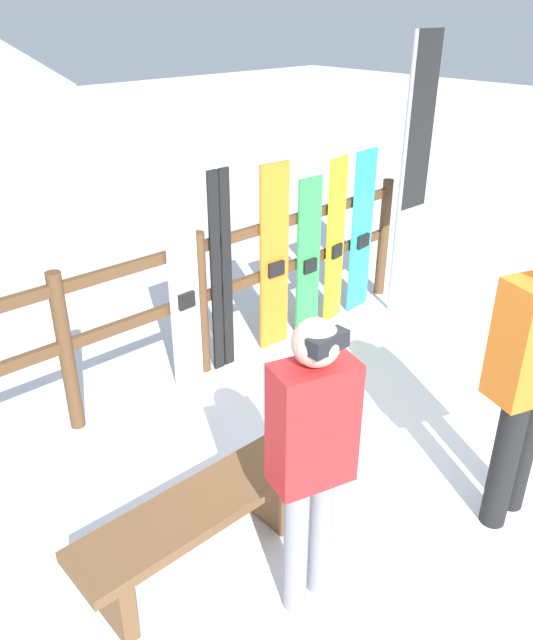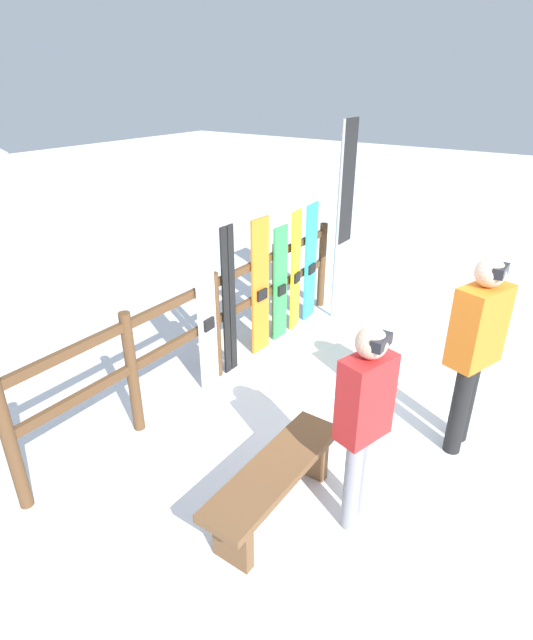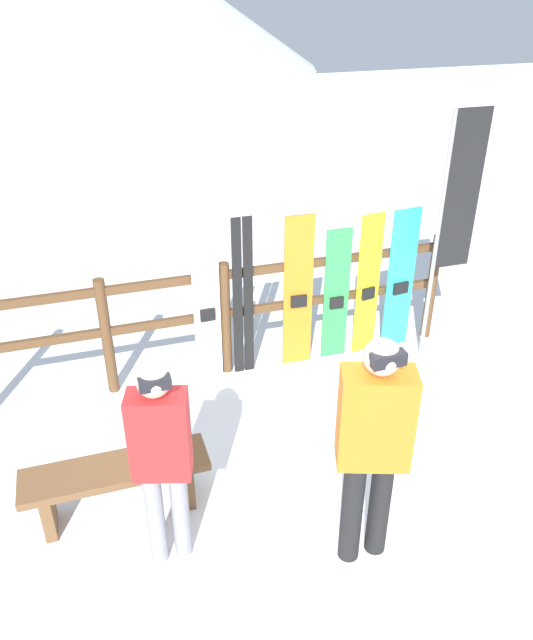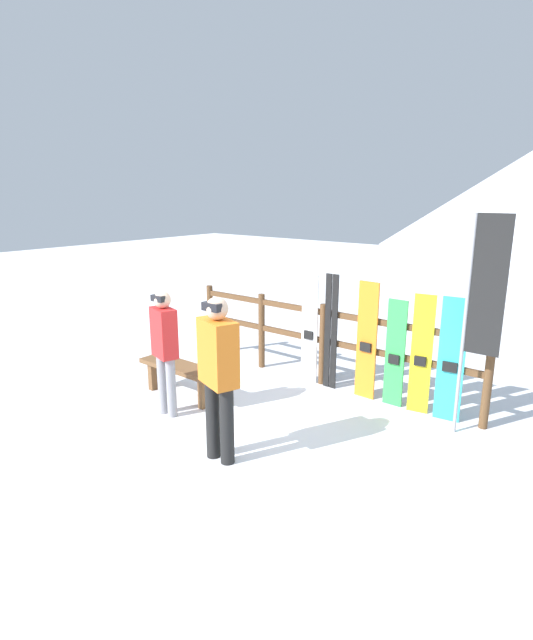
{
  "view_description": "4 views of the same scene",
  "coord_description": "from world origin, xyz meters",
  "px_view_note": "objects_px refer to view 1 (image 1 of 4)",
  "views": [
    {
      "loc": [
        -2.53,
        -1.65,
        2.68
      ],
      "look_at": [
        -0.24,
        0.88,
        0.92
      ],
      "focal_mm": 35.0,
      "sensor_mm": 36.0,
      "label": 1
    },
    {
      "loc": [
        -3.46,
        -1.17,
        2.92
      ],
      "look_at": [
        -0.38,
        0.99,
        1.07
      ],
      "focal_mm": 28.0,
      "sensor_mm": 36.0,
      "label": 2
    },
    {
      "loc": [
        -1.2,
        -3.17,
        3.54
      ],
      "look_at": [
        0.08,
        0.86,
        1.13
      ],
      "focal_mm": 35.0,
      "sensor_mm": 36.0,
      "label": 3
    },
    {
      "loc": [
        3.61,
        -3.86,
        2.69
      ],
      "look_at": [
        -0.23,
        0.92,
        1.1
      ],
      "focal_mm": 28.0,
      "sensor_mm": 36.0,
      "label": 4
    }
  ],
  "objects_px": {
    "bench": "(197,520)",
    "snowboard_orange": "(274,260)",
    "ski_pair_black": "(221,274)",
    "snowboard_yellow": "(335,243)",
    "person_red": "(312,450)",
    "snowboard_white": "(184,290)",
    "rental_flag": "(414,146)",
    "snowboard_green": "(308,258)",
    "snowboard_cyan": "(362,233)"
  },
  "relations": [
    {
      "from": "person_red",
      "to": "snowboard_white",
      "type": "relative_size",
      "value": 0.99
    },
    {
      "from": "snowboard_orange",
      "to": "snowboard_green",
      "type": "height_order",
      "value": "snowboard_orange"
    },
    {
      "from": "bench",
      "to": "snowboard_yellow",
      "type": "relative_size",
      "value": 0.88
    },
    {
      "from": "rental_flag",
      "to": "bench",
      "type": "bearing_deg",
      "value": -159.37
    },
    {
      "from": "bench",
      "to": "snowboard_white",
      "type": "height_order",
      "value": "snowboard_white"
    },
    {
      "from": "snowboard_yellow",
      "to": "person_red",
      "type": "bearing_deg",
      "value": -139.82
    },
    {
      "from": "snowboard_cyan",
      "to": "rental_flag",
      "type": "bearing_deg",
      "value": -39.27
    },
    {
      "from": "bench",
      "to": "ski_pair_black",
      "type": "xyz_separation_m",
      "value": [
        1.38,
        1.52,
        0.48
      ]
    },
    {
      "from": "person_red",
      "to": "snowboard_orange",
      "type": "bearing_deg",
      "value": 50.82
    },
    {
      "from": "snowboard_yellow",
      "to": "bench",
      "type": "bearing_deg",
      "value": -150.47
    },
    {
      "from": "snowboard_white",
      "to": "snowboard_orange",
      "type": "xyz_separation_m",
      "value": [
        0.9,
        -0.0,
        -0.0
      ]
    },
    {
      "from": "ski_pair_black",
      "to": "rental_flag",
      "type": "relative_size",
      "value": 0.65
    },
    {
      "from": "person_red",
      "to": "snowboard_white",
      "type": "height_order",
      "value": "snowboard_white"
    },
    {
      "from": "snowboard_green",
      "to": "rental_flag",
      "type": "height_order",
      "value": "rental_flag"
    },
    {
      "from": "person_red",
      "to": "ski_pair_black",
      "type": "bearing_deg",
      "value": 61.62
    },
    {
      "from": "person_red",
      "to": "snowboard_yellow",
      "type": "bearing_deg",
      "value": 40.18
    },
    {
      "from": "snowboard_white",
      "to": "snowboard_yellow",
      "type": "height_order",
      "value": "snowboard_white"
    },
    {
      "from": "ski_pair_black",
      "to": "rental_flag",
      "type": "bearing_deg",
      "value": -7.48
    },
    {
      "from": "snowboard_white",
      "to": "snowboard_green",
      "type": "bearing_deg",
      "value": -0.01
    },
    {
      "from": "snowboard_white",
      "to": "ski_pair_black",
      "type": "xyz_separation_m",
      "value": [
        0.35,
        0.0,
        0.02
      ]
    },
    {
      "from": "snowboard_white",
      "to": "snowboard_cyan",
      "type": "height_order",
      "value": "snowboard_white"
    },
    {
      "from": "snowboard_yellow",
      "to": "ski_pair_black",
      "type": "bearing_deg",
      "value": 179.85
    },
    {
      "from": "snowboard_white",
      "to": "snowboard_green",
      "type": "relative_size",
      "value": 1.13
    },
    {
      "from": "ski_pair_black",
      "to": "rental_flag",
      "type": "xyz_separation_m",
      "value": [
        1.97,
        -0.26,
        0.73
      ]
    },
    {
      "from": "snowboard_cyan",
      "to": "bench",
      "type": "bearing_deg",
      "value": -153.48
    },
    {
      "from": "ski_pair_black",
      "to": "snowboard_orange",
      "type": "relative_size",
      "value": 1.03
    },
    {
      "from": "snowboard_white",
      "to": "rental_flag",
      "type": "xyz_separation_m",
      "value": [
        2.32,
        -0.25,
        0.76
      ]
    },
    {
      "from": "bench",
      "to": "snowboard_green",
      "type": "relative_size",
      "value": 0.95
    },
    {
      "from": "snowboard_white",
      "to": "snowboard_orange",
      "type": "distance_m",
      "value": 0.9
    },
    {
      "from": "person_red",
      "to": "ski_pair_black",
      "type": "distance_m",
      "value": 2.29
    },
    {
      "from": "bench",
      "to": "snowboard_yellow",
      "type": "bearing_deg",
      "value": 29.53
    },
    {
      "from": "ski_pair_black",
      "to": "snowboard_green",
      "type": "height_order",
      "value": "ski_pair_black"
    },
    {
      "from": "snowboard_yellow",
      "to": "snowboard_green",
      "type": "bearing_deg",
      "value": -179.98
    },
    {
      "from": "bench",
      "to": "snowboard_orange",
      "type": "bearing_deg",
      "value": 38.11
    },
    {
      "from": "bench",
      "to": "snowboard_green",
      "type": "distance_m",
      "value": 2.81
    },
    {
      "from": "snowboard_orange",
      "to": "snowboard_yellow",
      "type": "bearing_deg",
      "value": -0.0
    },
    {
      "from": "snowboard_cyan",
      "to": "rental_flag",
      "type": "relative_size",
      "value": 0.61
    },
    {
      "from": "snowboard_orange",
      "to": "rental_flag",
      "type": "xyz_separation_m",
      "value": [
        1.42,
        -0.25,
        0.76
      ]
    },
    {
      "from": "snowboard_white",
      "to": "rental_flag",
      "type": "height_order",
      "value": "rental_flag"
    },
    {
      "from": "snowboard_yellow",
      "to": "rental_flag",
      "type": "bearing_deg",
      "value": -20.72
    },
    {
      "from": "bench",
      "to": "snowboard_orange",
      "type": "xyz_separation_m",
      "value": [
        1.93,
        1.52,
        0.46
      ]
    },
    {
      "from": "bench",
      "to": "person_red",
      "type": "height_order",
      "value": "person_red"
    },
    {
      "from": "snowboard_green",
      "to": "snowboard_yellow",
      "type": "bearing_deg",
      "value": 0.02
    },
    {
      "from": "ski_pair_black",
      "to": "snowboard_cyan",
      "type": "height_order",
      "value": "ski_pair_black"
    },
    {
      "from": "snowboard_green",
      "to": "snowboard_cyan",
      "type": "height_order",
      "value": "snowboard_cyan"
    },
    {
      "from": "snowboard_orange",
      "to": "snowboard_green",
      "type": "distance_m",
      "value": 0.41
    },
    {
      "from": "snowboard_green",
      "to": "snowboard_cyan",
      "type": "bearing_deg",
      "value": 0.01
    },
    {
      "from": "snowboard_cyan",
      "to": "snowboard_yellow",
      "type": "bearing_deg",
      "value": -180.0
    },
    {
      "from": "ski_pair_black",
      "to": "snowboard_green",
      "type": "bearing_deg",
      "value": -0.21
    },
    {
      "from": "snowboard_green",
      "to": "person_red",
      "type": "bearing_deg",
      "value": -135.44
    }
  ]
}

